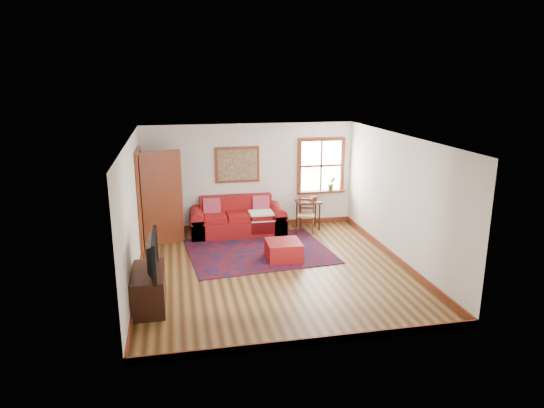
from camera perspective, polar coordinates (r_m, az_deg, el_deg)
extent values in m
plane|color=#422711|center=(9.31, 0.14, -7.70)|extent=(5.50, 5.50, 0.00)
cube|color=silver|center=(11.54, -2.62, 3.25)|extent=(5.00, 0.04, 2.50)
cube|color=silver|center=(6.37, 5.19, -6.61)|extent=(5.00, 0.04, 2.50)
cube|color=silver|center=(8.76, -16.08, -1.09)|extent=(0.04, 5.50, 2.50)
cube|color=silver|center=(9.71, 14.76, 0.53)|extent=(0.04, 5.50, 2.50)
cube|color=white|center=(8.66, 0.15, 7.76)|extent=(5.00, 5.50, 0.04)
cube|color=maroon|center=(11.82, -2.54, -2.42)|extent=(5.00, 0.03, 0.12)
cube|color=maroon|center=(9.15, -15.45, -8.27)|extent=(0.03, 5.50, 0.12)
cube|color=maroon|center=(10.05, 14.23, -6.06)|extent=(0.03, 5.50, 0.12)
cube|color=white|center=(11.88, 5.77, 4.51)|extent=(1.00, 0.02, 1.20)
cube|color=maroon|center=(11.76, 5.88, 7.59)|extent=(1.18, 0.06, 0.09)
cube|color=maroon|center=(11.99, 5.71, 1.47)|extent=(1.18, 0.06, 0.09)
cube|color=maroon|center=(11.71, 3.24, 4.42)|extent=(0.09, 0.06, 1.20)
cube|color=maroon|center=(12.03, 8.28, 4.57)|extent=(0.09, 0.06, 1.20)
cube|color=maroon|center=(11.86, 5.79, 4.50)|extent=(1.00, 0.04, 0.05)
cube|color=maroon|center=(11.92, 5.82, 1.51)|extent=(1.15, 0.20, 0.04)
imported|color=#275D20|center=(11.94, 7.01, 2.40)|extent=(0.18, 0.15, 0.33)
cube|color=black|center=(10.36, -15.32, 0.11)|extent=(0.02, 0.90, 2.05)
cube|color=maroon|center=(9.88, -15.31, -0.60)|extent=(0.06, 0.09, 2.05)
cube|color=maroon|center=(10.84, -15.01, 0.77)|extent=(0.06, 0.09, 2.05)
cube|color=maroon|center=(10.15, -15.56, 5.96)|extent=(0.06, 1.08, 0.09)
cube|color=maroon|center=(10.63, -12.79, 0.63)|extent=(0.86, 0.35, 2.05)
cube|color=silver|center=(10.60, -12.82, 1.17)|extent=(0.56, 0.22, 1.33)
cube|color=maroon|center=(11.41, -4.11, 4.64)|extent=(1.05, 0.04, 0.85)
cube|color=tan|center=(11.38, -4.09, 4.61)|extent=(0.92, 0.03, 0.72)
cube|color=#550C11|center=(10.21, -1.54, -5.56)|extent=(3.08, 2.56, 0.02)
cube|color=maroon|center=(11.29, -4.03, -2.59)|extent=(2.17, 0.90, 0.38)
cube|color=maroon|center=(11.49, -4.29, -0.09)|extent=(1.69, 0.25, 0.47)
cube|color=maroon|center=(11.21, -8.79, -2.62)|extent=(0.30, 0.90, 0.47)
cube|color=maroon|center=(11.43, 0.61, -2.09)|extent=(0.30, 0.90, 0.47)
cube|color=#CE4E1D|center=(11.27, -7.09, -0.30)|extent=(0.40, 0.19, 0.41)
cube|color=#CE4E1D|center=(11.41, -1.32, 0.00)|extent=(0.40, 0.19, 0.41)
cube|color=silver|center=(11.11, -1.28, -1.04)|extent=(0.55, 0.49, 0.04)
cube|color=maroon|center=(9.71, 1.37, -5.50)|extent=(0.68, 0.68, 0.38)
cube|color=black|center=(11.56, 4.29, 0.26)|extent=(0.57, 0.43, 0.04)
cylinder|color=black|center=(11.44, 3.37, -1.66)|extent=(0.04, 0.04, 0.64)
cylinder|color=black|center=(11.56, 5.61, -1.53)|extent=(0.04, 0.04, 0.64)
cylinder|color=black|center=(11.76, 2.94, -1.19)|extent=(0.04, 0.04, 0.64)
cylinder|color=black|center=(11.88, 5.12, -1.07)|extent=(0.04, 0.04, 0.64)
cube|color=tan|center=(11.35, 4.04, -1.29)|extent=(0.49, 0.48, 0.04)
cylinder|color=maroon|center=(11.27, 3.14, -2.55)|extent=(0.04, 0.04, 0.40)
cylinder|color=maroon|center=(11.26, 4.82, -2.61)|extent=(0.04, 0.04, 0.40)
cylinder|color=maroon|center=(11.51, 3.26, -1.05)|extent=(0.04, 0.04, 0.84)
cylinder|color=maroon|center=(11.50, 4.90, -1.10)|extent=(0.04, 0.04, 0.84)
cube|color=maroon|center=(11.44, 4.10, 0.04)|extent=(0.32, 0.13, 0.25)
cube|color=black|center=(8.04, -14.26, -9.64)|extent=(0.49, 1.10, 0.60)
imported|color=black|center=(7.73, -14.43, -5.76)|extent=(0.14, 1.07, 0.62)
cylinder|color=silver|center=(8.23, -13.99, -6.08)|extent=(0.12, 0.12, 0.18)
cylinder|color=#FFA53F|center=(8.24, -13.97, -6.27)|extent=(0.07, 0.07, 0.12)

